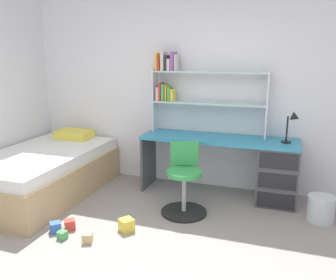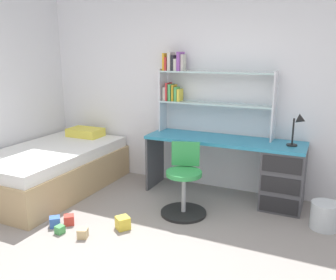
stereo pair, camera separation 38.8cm
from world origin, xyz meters
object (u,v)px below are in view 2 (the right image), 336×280
object	(u,v)px
waste_bin	(325,216)
toy_block_natural_1	(83,233)
swivel_chair	(184,187)
toy_block_red_0	(69,220)
desk	(265,170)
desk_lamp	(299,125)
toy_block_yellow_3	(123,223)
bed_platform	(52,169)
toy_block_blue_4	(55,222)
bookshelf_hutch	(198,86)
toy_block_green_2	(60,230)

from	to	relation	value
waste_bin	toy_block_natural_1	xyz separation A→B (m)	(-2.16, -1.22, -0.09)
swivel_chair	toy_block_red_0	world-z (taller)	swivel_chair
desk	desk_lamp	xyz separation A→B (m)	(0.34, -0.03, 0.58)
desk	toy_block_yellow_3	xyz separation A→B (m)	(-1.21, -1.27, -0.36)
bed_platform	toy_block_blue_4	distance (m)	1.14
desk	bookshelf_hutch	distance (m)	1.33
swivel_chair	toy_block_green_2	distance (m)	1.39
swivel_chair	toy_block_yellow_3	world-z (taller)	swivel_chair
desk	toy_block_yellow_3	distance (m)	1.79
desk	bed_platform	world-z (taller)	desk
desk_lamp	toy_block_green_2	xyz separation A→B (m)	(-2.07, -1.59, -0.97)
toy_block_natural_1	bookshelf_hutch	bearing A→B (deg)	72.79
toy_block_green_2	toy_block_blue_4	bearing A→B (deg)	147.75
desk_lamp	toy_block_blue_4	xyz separation A→B (m)	(-2.22, -1.50, -0.96)
swivel_chair	toy_block_blue_4	size ratio (longest dim) A/B	7.54
toy_block_green_2	bed_platform	bearing A→B (deg)	135.05
toy_block_red_0	toy_block_green_2	xyz separation A→B (m)	(0.04, -0.19, -0.01)
desk_lamp	toy_block_green_2	bearing A→B (deg)	-142.54
toy_block_red_0	toy_block_blue_4	size ratio (longest dim) A/B	0.97
bookshelf_hutch	swivel_chair	size ratio (longest dim) A/B	1.85
waste_bin	toy_block_green_2	bearing A→B (deg)	-152.86
waste_bin	toy_block_green_2	world-z (taller)	waste_bin
swivel_chair	waste_bin	bearing A→B (deg)	10.57
toy_block_natural_1	desk	bearing A→B (deg)	47.28
toy_block_green_2	toy_block_natural_1	bearing A→B (deg)	5.62
toy_block_red_0	bed_platform	bearing A→B (deg)	140.48
toy_block_yellow_3	toy_block_blue_4	bearing A→B (deg)	-158.89
toy_block_natural_1	toy_block_yellow_3	bearing A→B (deg)	51.33
desk	toy_block_natural_1	size ratio (longest dim) A/B	20.49
swivel_chair	toy_block_yellow_3	size ratio (longest dim) A/B	6.16
bookshelf_hutch	waste_bin	xyz separation A→B (m)	(1.62, -0.53, -1.23)
desk	toy_block_red_0	world-z (taller)	desk
bookshelf_hutch	bed_platform	distance (m)	2.21
toy_block_yellow_3	desk	bearing A→B (deg)	46.31
bed_platform	toy_block_red_0	size ratio (longest dim) A/B	19.46
toy_block_natural_1	toy_block_yellow_3	world-z (taller)	toy_block_yellow_3
desk	waste_bin	distance (m)	0.84
toy_block_red_0	toy_block_green_2	world-z (taller)	toy_block_red_0
toy_block_yellow_3	toy_block_blue_4	size ratio (longest dim) A/B	1.22
swivel_chair	bed_platform	world-z (taller)	swivel_chair
swivel_chair	toy_block_blue_4	bearing A→B (deg)	-141.58
desk_lamp	bed_platform	distance (m)	3.14
swivel_chair	bed_platform	xyz separation A→B (m)	(-1.87, -0.06, -0.03)
toy_block_blue_4	desk_lamp	bearing A→B (deg)	33.98
toy_block_green_2	waste_bin	bearing A→B (deg)	27.14
bed_platform	waste_bin	world-z (taller)	bed_platform
toy_block_yellow_3	bed_platform	bearing A→B (deg)	158.96
desk	waste_bin	world-z (taller)	desk
toy_block_natural_1	waste_bin	bearing A→B (deg)	29.42
bed_platform	swivel_chair	bearing A→B (deg)	1.99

